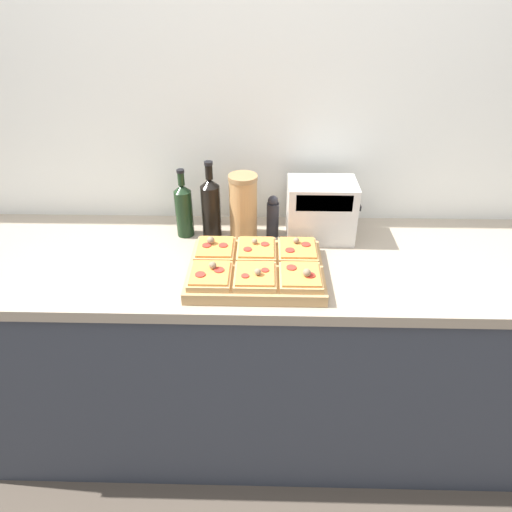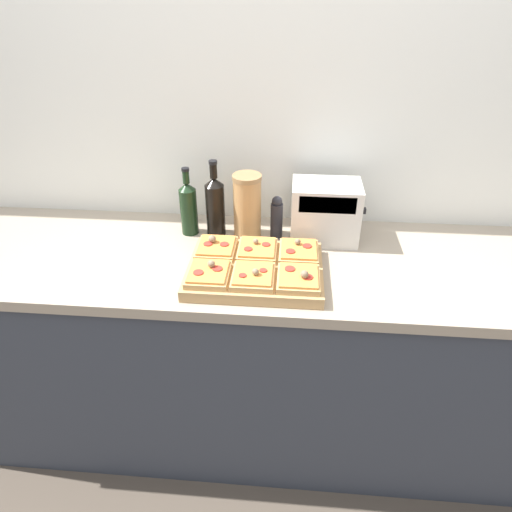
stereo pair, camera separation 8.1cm
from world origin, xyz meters
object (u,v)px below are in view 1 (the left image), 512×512
wine_bottle (211,206)px  grain_jar_tall (243,206)px  olive_oil_bottle (184,209)px  cutting_board (256,270)px  toaster_oven (321,210)px  pepper_mill (273,217)px

wine_bottle → grain_jar_tall: (0.13, 0.00, 0.00)m
olive_oil_bottle → grain_jar_tall: 0.23m
cutting_board → olive_oil_bottle: olive_oil_bottle is taller
toaster_oven → pepper_mill: bearing=179.7°
wine_bottle → pepper_mill: (0.24, 0.00, -0.04)m
olive_oil_bottle → wine_bottle: size_ratio=0.90×
wine_bottle → pepper_mill: wine_bottle is taller
olive_oil_bottle → pepper_mill: (0.35, 0.00, -0.03)m
cutting_board → pepper_mill: 0.29m
cutting_board → olive_oil_bottle: bearing=135.5°
pepper_mill → toaster_oven: (0.18, -0.00, 0.03)m
grain_jar_tall → wine_bottle: bearing=-180.0°
wine_bottle → cutting_board: bearing=-57.3°
cutting_board → pepper_mill: bearing=78.1°
grain_jar_tall → pepper_mill: (0.11, 0.00, -0.04)m
olive_oil_bottle → pepper_mill: bearing=0.0°
pepper_mill → olive_oil_bottle: bearing=-180.0°
olive_oil_bottle → toaster_oven: olive_oil_bottle is taller
grain_jar_tall → toaster_oven: bearing=-0.2°
cutting_board → pepper_mill: (0.06, 0.28, 0.06)m
grain_jar_tall → pepper_mill: size_ratio=1.48×
cutting_board → grain_jar_tall: 0.31m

